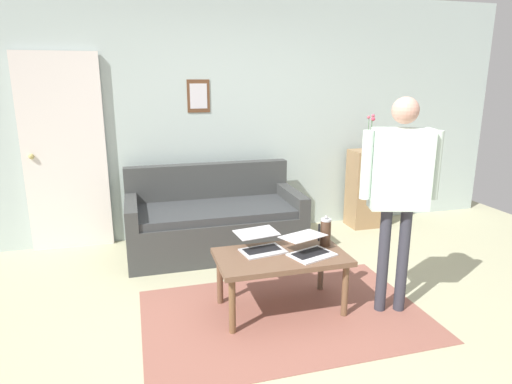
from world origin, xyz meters
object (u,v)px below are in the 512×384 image
at_px(french_press, 325,232).
at_px(person_standing, 400,179).
at_px(flower_vase, 370,139).
at_px(couch, 214,222).
at_px(laptop_left, 261,244).
at_px(laptop_center, 309,248).
at_px(interior_door, 65,154).
at_px(side_shelf, 366,188).
at_px(coffee_table, 281,261).

relative_size(french_press, person_standing, 0.15).
bearing_deg(flower_vase, couch, 8.34).
xyz_separation_m(laptop_left, laptop_center, (-0.34, 0.18, 0.00)).
xyz_separation_m(interior_door, french_press, (-2.14, 1.80, -0.44)).
distance_m(laptop_center, side_shelf, 2.26).
bearing_deg(laptop_center, couch, -71.44).
xyz_separation_m(interior_door, laptop_left, (-1.61, 1.75, -0.51)).
bearing_deg(side_shelf, laptop_center, 49.52).
distance_m(laptop_center, french_press, 0.25).
xyz_separation_m(laptop_left, flower_vase, (-1.80, -1.54, 0.57)).
relative_size(interior_door, couch, 1.14).
height_order(side_shelf, person_standing, person_standing).
xyz_separation_m(laptop_center, person_standing, (-0.62, 0.20, 0.55)).
xyz_separation_m(laptop_left, side_shelf, (-1.80, -1.54, -0.04)).
height_order(french_press, flower_vase, flower_vase).
distance_m(couch, laptop_center, 1.53).
xyz_separation_m(laptop_left, french_press, (-0.54, 0.04, 0.07)).
bearing_deg(french_press, laptop_center, 34.08).
distance_m(interior_door, laptop_left, 2.43).
height_order(couch, french_press, couch).
distance_m(laptop_left, person_standing, 1.17).
relative_size(couch, laptop_left, 4.58).
relative_size(interior_door, flower_vase, 4.79).
bearing_deg(interior_door, laptop_left, 132.57).
distance_m(couch, french_press, 1.49).
height_order(laptop_center, person_standing, person_standing).
bearing_deg(couch, coffee_table, 101.06).
height_order(coffee_table, laptop_center, laptop_center).
bearing_deg(coffee_table, french_press, -167.17).
xyz_separation_m(french_press, person_standing, (-0.42, 0.33, 0.48)).
relative_size(laptop_center, side_shelf, 0.45).
bearing_deg(flower_vase, laptop_left, 40.49).
distance_m(laptop_center, person_standing, 0.86).
height_order(laptop_center, side_shelf, side_shelf).
distance_m(couch, person_standing, 2.11).
distance_m(laptop_left, flower_vase, 2.44).
bearing_deg(laptop_left, laptop_center, 151.92).
height_order(laptop_left, side_shelf, side_shelf).
bearing_deg(person_standing, laptop_center, -17.66).
distance_m(interior_door, french_press, 2.83).
xyz_separation_m(laptop_center, flower_vase, (-1.47, -1.72, 0.57)).
height_order(interior_door, flower_vase, interior_door).
relative_size(side_shelf, person_standing, 0.57).
bearing_deg(flower_vase, side_shelf, -40.50).
bearing_deg(coffee_table, laptop_left, -47.33).
xyz_separation_m(couch, side_shelf, (-1.95, -0.29, 0.17)).
height_order(interior_door, laptop_left, interior_door).
bearing_deg(side_shelf, flower_vase, 139.50).
height_order(couch, side_shelf, side_shelf).
bearing_deg(coffee_table, couch, -78.94).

